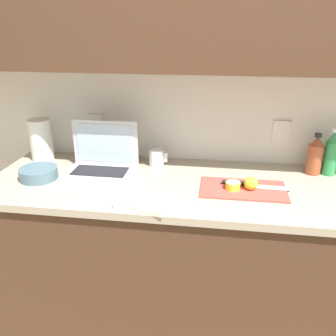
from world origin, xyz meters
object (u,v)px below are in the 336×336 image
bottle_oil_tall (331,154)px  bowl_white (39,173)px  lemon_whole_beside (251,183)px  paper_towel_roll (41,140)px  cutting_board (243,189)px  knife (244,184)px  measuring_cup (157,158)px  laptop (102,161)px  bottle_water_clear (315,156)px  lemon_half_cut (233,185)px

bottle_oil_tall → bowl_white: (-1.42, -0.26, -0.08)m
lemon_whole_beside → paper_towel_roll: paper_towel_roll is taller
cutting_board → bowl_white: bearing=-179.2°
knife → measuring_cup: size_ratio=3.11×
knife → measuring_cup: 0.50m
laptop → bottle_oil_tall: laptop is taller
measuring_cup → paper_towel_roll: paper_towel_roll is taller
cutting_board → bowl_white: size_ratio=2.13×
measuring_cup → cutting_board: bearing=-28.8°
bottle_water_clear → paper_towel_roll: (-1.45, -0.00, 0.02)m
paper_towel_roll → cutting_board: bearing=-12.7°
bottle_water_clear → lemon_whole_beside: bearing=-142.0°
cutting_board → bottle_oil_tall: size_ratio=1.62×
bowl_white → paper_towel_roll: bearing=111.9°
lemon_half_cut → lemon_whole_beside: size_ratio=1.10×
lemon_whole_beside → measuring_cup: (-0.48, 0.25, 0.00)m
bottle_oil_tall → bowl_white: 1.45m
bottle_water_clear → measuring_cup: 0.80m
bottle_water_clear → bowl_white: 1.37m
measuring_cup → bowl_white: bearing=-154.4°
cutting_board → lemon_whole_beside: 0.05m
knife → bottle_water_clear: (0.35, 0.22, 0.08)m
bottle_oil_tall → paper_towel_roll: size_ratio=1.06×
lemon_whole_beside → bottle_water_clear: size_ratio=0.29×
knife → bottle_oil_tall: bottle_oil_tall is taller
paper_towel_roll → bowl_white: bearing=-68.1°
lemon_half_cut → paper_towel_roll: bearing=166.0°
bottle_oil_tall → bottle_water_clear: 0.08m
knife → paper_towel_roll: size_ratio=1.37×
lemon_half_cut → bottle_oil_tall: bottle_oil_tall is taller
laptop → lemon_half_cut: laptop is taller
laptop → knife: size_ratio=1.11×
lemon_whole_beside → bottle_water_clear: 0.42m
bottle_oil_tall → bowl_white: bearing=-169.5°
cutting_board → bowl_white: (-0.99, -0.01, 0.02)m
cutting_board → measuring_cup: bearing=151.2°
laptop → knife: bearing=-7.1°
lemon_whole_beside → bowl_white: lemon_whole_beside is taller
knife → bottle_oil_tall: size_ratio=1.29×
lemon_whole_beside → bottle_oil_tall: (0.40, 0.25, 0.07)m
bowl_white → laptop: bearing=25.2°
bottle_water_clear → laptop: bearing=-173.0°
paper_towel_roll → lemon_whole_beside: bearing=-12.6°
knife → bottle_water_clear: bottle_water_clear is taller
cutting_board → paper_towel_roll: paper_towel_roll is taller
bowl_white → paper_towel_roll: (-0.11, 0.26, 0.09)m
bottle_oil_tall → measuring_cup: 0.88m
cutting_board → knife: bearing=85.0°
laptop → lemon_half_cut: (0.66, -0.13, -0.03)m
laptop → bottle_water_clear: bearing=7.1°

